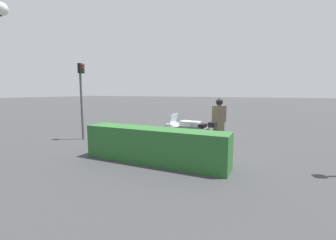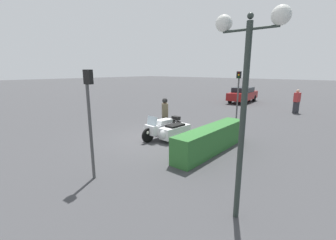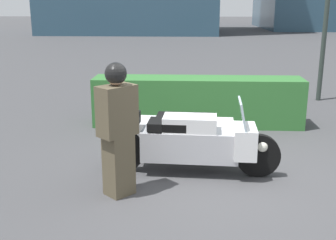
{
  "view_description": "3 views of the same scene",
  "coord_description": "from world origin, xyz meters",
  "px_view_note": "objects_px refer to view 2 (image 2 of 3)",
  "views": [
    {
      "loc": [
        -3.34,
        8.43,
        2.04
      ],
      "look_at": [
        0.09,
        1.12,
        1.02
      ],
      "focal_mm": 24.0,
      "sensor_mm": 36.0,
      "label": 1
    },
    {
      "loc": [
        7.33,
        7.12,
        3.2
      ],
      "look_at": [
        -0.46,
        0.45,
        0.91
      ],
      "focal_mm": 24.0,
      "sensor_mm": 36.0,
      "label": 2
    },
    {
      "loc": [
        -0.47,
        -5.73,
        2.48
      ],
      "look_at": [
        -0.78,
        0.42,
        0.77
      ],
      "focal_mm": 45.0,
      "sensor_mm": 36.0,
      "label": 3
    }
  ],
  "objects_px": {
    "hedge_bush_curbside": "(211,139)",
    "traffic_light_near": "(90,109)",
    "twin_lamp_post": "(247,69)",
    "officer_rider": "(165,114)",
    "pedestrian_bystander": "(297,101)",
    "police_motorcycle": "(168,129)",
    "parked_car_background": "(243,94)",
    "traffic_light_far": "(238,89)"
  },
  "relations": [
    {
      "from": "officer_rider",
      "to": "traffic_light_near",
      "type": "distance_m",
      "value": 5.85
    },
    {
      "from": "police_motorcycle",
      "to": "pedestrian_bystander",
      "type": "height_order",
      "value": "pedestrian_bystander"
    },
    {
      "from": "police_motorcycle",
      "to": "hedge_bush_curbside",
      "type": "height_order",
      "value": "police_motorcycle"
    },
    {
      "from": "pedestrian_bystander",
      "to": "traffic_light_near",
      "type": "bearing_deg",
      "value": 96.27
    },
    {
      "from": "officer_rider",
      "to": "pedestrian_bystander",
      "type": "height_order",
      "value": "pedestrian_bystander"
    },
    {
      "from": "traffic_light_near",
      "to": "pedestrian_bystander",
      "type": "relative_size",
      "value": 1.8
    },
    {
      "from": "traffic_light_near",
      "to": "parked_car_background",
      "type": "bearing_deg",
      "value": 3.18
    },
    {
      "from": "police_motorcycle",
      "to": "twin_lamp_post",
      "type": "bearing_deg",
      "value": 58.39
    },
    {
      "from": "traffic_light_near",
      "to": "parked_car_background",
      "type": "height_order",
      "value": "traffic_light_near"
    },
    {
      "from": "officer_rider",
      "to": "twin_lamp_post",
      "type": "height_order",
      "value": "twin_lamp_post"
    },
    {
      "from": "hedge_bush_curbside",
      "to": "pedestrian_bystander",
      "type": "distance_m",
      "value": 11.39
    },
    {
      "from": "twin_lamp_post",
      "to": "parked_car_background",
      "type": "relative_size",
      "value": 0.92
    },
    {
      "from": "police_motorcycle",
      "to": "traffic_light_far",
      "type": "distance_m",
      "value": 5.48
    },
    {
      "from": "hedge_bush_curbside",
      "to": "traffic_light_near",
      "type": "distance_m",
      "value": 4.84
    },
    {
      "from": "twin_lamp_post",
      "to": "traffic_light_far",
      "type": "relative_size",
      "value": 1.37
    },
    {
      "from": "officer_rider",
      "to": "hedge_bush_curbside",
      "type": "height_order",
      "value": "officer_rider"
    },
    {
      "from": "parked_car_background",
      "to": "police_motorcycle",
      "type": "bearing_deg",
      "value": -175.16
    },
    {
      "from": "officer_rider",
      "to": "hedge_bush_curbside",
      "type": "relative_size",
      "value": 0.41
    },
    {
      "from": "twin_lamp_post",
      "to": "parked_car_background",
      "type": "bearing_deg",
      "value": -157.76
    },
    {
      "from": "hedge_bush_curbside",
      "to": "twin_lamp_post",
      "type": "distance_m",
      "value": 4.93
    },
    {
      "from": "hedge_bush_curbside",
      "to": "pedestrian_bystander",
      "type": "bearing_deg",
      "value": 176.43
    },
    {
      "from": "hedge_bush_curbside",
      "to": "pedestrian_bystander",
      "type": "height_order",
      "value": "pedestrian_bystander"
    },
    {
      "from": "police_motorcycle",
      "to": "traffic_light_near",
      "type": "relative_size",
      "value": 0.83
    },
    {
      "from": "police_motorcycle",
      "to": "traffic_light_near",
      "type": "xyz_separation_m",
      "value": [
        4.4,
        0.85,
        1.66
      ]
    },
    {
      "from": "hedge_bush_curbside",
      "to": "police_motorcycle",
      "type": "bearing_deg",
      "value": -92.64
    },
    {
      "from": "police_motorcycle",
      "to": "pedestrian_bystander",
      "type": "bearing_deg",
      "value": 167.73
    },
    {
      "from": "pedestrian_bystander",
      "to": "officer_rider",
      "type": "bearing_deg",
      "value": 82.39
    },
    {
      "from": "police_motorcycle",
      "to": "hedge_bush_curbside",
      "type": "relative_size",
      "value": 0.62
    },
    {
      "from": "officer_rider",
      "to": "parked_car_background",
      "type": "distance_m",
      "value": 13.37
    },
    {
      "from": "hedge_bush_curbside",
      "to": "traffic_light_near",
      "type": "relative_size",
      "value": 1.35
    },
    {
      "from": "police_motorcycle",
      "to": "twin_lamp_post",
      "type": "xyz_separation_m",
      "value": [
        3.37,
        4.88,
        2.75
      ]
    },
    {
      "from": "police_motorcycle",
      "to": "traffic_light_far",
      "type": "xyz_separation_m",
      "value": [
        -5.13,
        1.08,
        1.6
      ]
    },
    {
      "from": "police_motorcycle",
      "to": "parked_car_background",
      "type": "relative_size",
      "value": 0.58
    },
    {
      "from": "hedge_bush_curbside",
      "to": "twin_lamp_post",
      "type": "xyz_separation_m",
      "value": [
        3.26,
        2.51,
        2.72
      ]
    },
    {
      "from": "police_motorcycle",
      "to": "traffic_light_far",
      "type": "bearing_deg",
      "value": 171.14
    },
    {
      "from": "twin_lamp_post",
      "to": "traffic_light_far",
      "type": "distance_m",
      "value": 9.37
    },
    {
      "from": "parked_car_background",
      "to": "pedestrian_bystander",
      "type": "bearing_deg",
      "value": -123.79
    },
    {
      "from": "parked_car_background",
      "to": "pedestrian_bystander",
      "type": "distance_m",
      "value": 6.22
    },
    {
      "from": "hedge_bush_curbside",
      "to": "twin_lamp_post",
      "type": "bearing_deg",
      "value": 37.6
    },
    {
      "from": "parked_car_background",
      "to": "traffic_light_near",
      "type": "bearing_deg",
      "value": -174.79
    },
    {
      "from": "hedge_bush_curbside",
      "to": "parked_car_background",
      "type": "relative_size",
      "value": 0.93
    },
    {
      "from": "twin_lamp_post",
      "to": "pedestrian_bystander",
      "type": "height_order",
      "value": "twin_lamp_post"
    }
  ]
}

